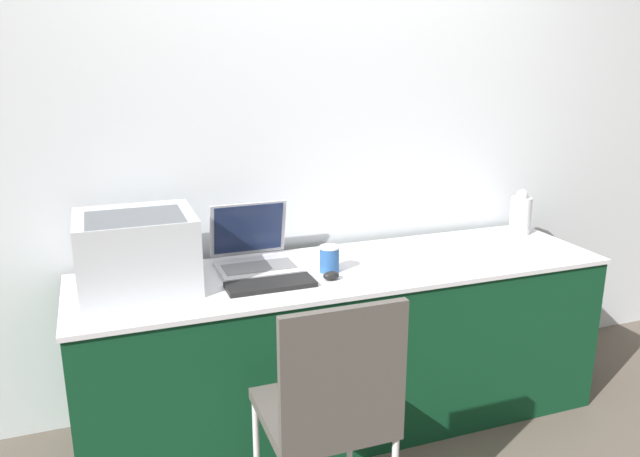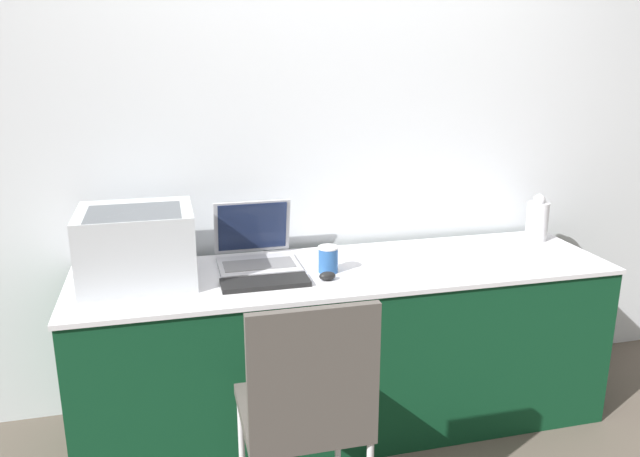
# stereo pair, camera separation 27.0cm
# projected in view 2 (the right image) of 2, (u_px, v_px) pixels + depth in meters

# --- Properties ---
(wall_back) EXTENTS (8.00, 0.05, 2.60)m
(wall_back) POSITION_uv_depth(u_px,v_px,m) (324.00, 134.00, 2.97)
(wall_back) COLOR silver
(wall_back) RESTS_ON ground_plane
(table) EXTENTS (2.36, 0.65, 0.76)m
(table) POSITION_uv_depth(u_px,v_px,m) (346.00, 346.00, 2.85)
(table) COLOR #0C381E
(table) RESTS_ON ground_plane
(printer) EXTENTS (0.46, 0.39, 0.31)m
(printer) POSITION_uv_depth(u_px,v_px,m) (137.00, 243.00, 2.54)
(printer) COLOR #B2B7BC
(printer) RESTS_ON table
(laptop_left) EXTENTS (0.35, 0.33, 0.27)m
(laptop_left) POSITION_uv_depth(u_px,v_px,m) (256.00, 251.00, 2.79)
(laptop_left) COLOR #B7B7BC
(laptop_left) RESTS_ON table
(external_keyboard) EXTENTS (0.36, 0.14, 0.02)m
(external_keyboard) POSITION_uv_depth(u_px,v_px,m) (265.00, 283.00, 2.54)
(external_keyboard) COLOR black
(external_keyboard) RESTS_ON table
(coffee_cup) EXTENTS (0.09, 0.09, 0.12)m
(coffee_cup) POSITION_uv_depth(u_px,v_px,m) (328.00, 259.00, 2.68)
(coffee_cup) COLOR #285699
(coffee_cup) RESTS_ON table
(mouse) EXTENTS (0.07, 0.05, 0.04)m
(mouse) POSITION_uv_depth(u_px,v_px,m) (327.00, 276.00, 2.59)
(mouse) COLOR black
(mouse) RESTS_ON table
(metal_pitcher) EXTENTS (0.11, 0.11, 0.24)m
(metal_pitcher) POSITION_uv_depth(u_px,v_px,m) (537.00, 220.00, 3.13)
(metal_pitcher) COLOR silver
(metal_pitcher) RESTS_ON table
(chair) EXTENTS (0.42, 0.42, 0.95)m
(chair) POSITION_uv_depth(u_px,v_px,m) (306.00, 403.00, 2.06)
(chair) COLOR #4C4742
(chair) RESTS_ON ground_plane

